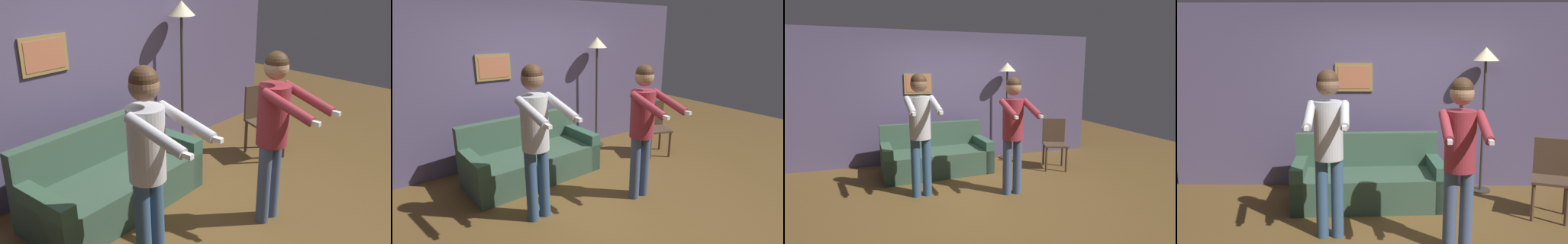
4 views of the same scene
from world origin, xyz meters
TOP-DOWN VIEW (x-y plane):
  - ground_plane at (0.00, 0.00)m, footprint 12.00×12.00m
  - back_wall_assembly at (-0.00, 1.90)m, footprint 6.40×0.09m
  - couch at (-0.38, 1.16)m, footprint 1.95×0.98m
  - torchiere_lamp at (1.18, 1.63)m, footprint 0.35×0.35m
  - person_standing_left at (-0.76, 0.12)m, footprint 0.47×0.75m
  - person_standing_right at (0.53, -0.20)m, footprint 0.45×0.73m
  - dining_chair_distant at (1.80, 0.76)m, footprint 0.54×0.54m

SIDE VIEW (x-z plane):
  - ground_plane at x=0.00m, z-range 0.00..0.00m
  - couch at x=-0.38m, z-range -0.16..0.71m
  - dining_chair_distant at x=1.80m, z-range 0.06..0.99m
  - person_standing_right at x=0.53m, z-range 0.19..1.93m
  - person_standing_left at x=-0.76m, z-range 0.21..2.00m
  - back_wall_assembly at x=0.00m, z-range 0.00..2.60m
  - torchiere_lamp at x=1.18m, z-range 0.69..2.69m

